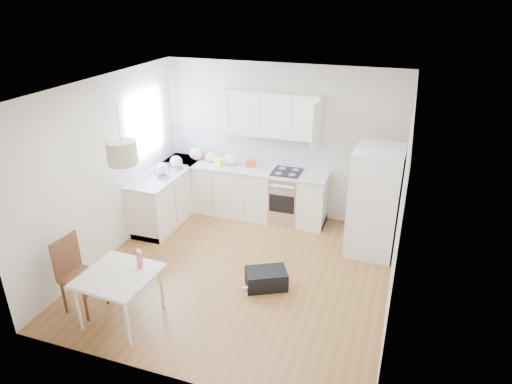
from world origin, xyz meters
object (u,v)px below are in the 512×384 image
Objects in this scene: refrigerator at (376,201)px; gym_bag at (266,279)px; dining_table at (119,279)px; dining_chair at (82,276)px.

refrigerator is 2.09m from gym_bag.
refrigerator reaches higher than dining_table.
dining_table is 0.88× the size of dining_chair.
gym_bag is at bearing -128.06° from refrigerator.
dining_table is 1.99m from gym_bag.
refrigerator is 4.30m from dining_chair.
dining_chair is at bearing -177.18° from gym_bag.
refrigerator is at bearing 47.51° from dining_table.
refrigerator is 1.68× the size of dining_chair.
refrigerator is at bearing 44.38° from dining_chair.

